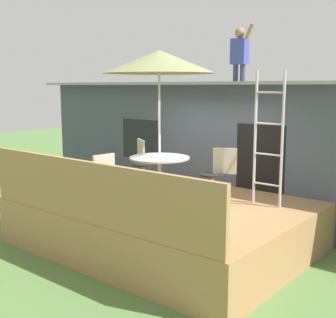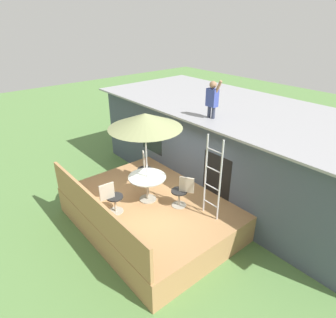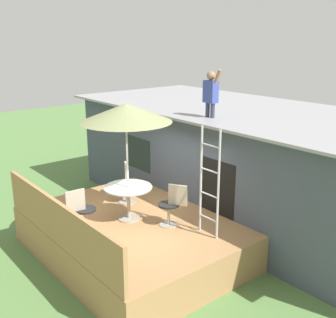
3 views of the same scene
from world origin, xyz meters
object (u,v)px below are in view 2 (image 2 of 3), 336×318
Objects in this scene: patio_table at (147,182)px; step_ladder at (213,178)px; person_figure at (213,97)px; patio_chair_right at (182,192)px; patio_chair_left at (144,168)px; patio_chair_near at (112,198)px; patio_umbrella at (145,121)px.

patio_table is 0.47× the size of step_ladder.
person_figure is 2.78m from patio_chair_right.
patio_chair_left is 1.72m from patio_chair_right.
patio_chair_near is at bearing -95.04° from patio_table.
step_ladder is 1.05m from patio_chair_right.
person_figure is at bearing -102.27° from patio_chair_right.
patio_table is 1.13× the size of patio_chair_right.
patio_umbrella is at bearing -97.47° from person_figure.
person_figure is 3.90m from patio_chair_near.
patio_umbrella is 2.76× the size of patio_chair_right.
patio_chair_near is at bearing -132.23° from step_ladder.
patio_umbrella reaches higher than patio_chair_left.
person_figure is at bearing -1.62° from patio_chair_near.
patio_chair_right is 1.00× the size of patio_chair_near.
step_ladder is at bearing -37.18° from patio_chair_near.
patio_umbrella is 2.76× the size of patio_chair_near.
patio_table is at bearing -97.47° from person_figure.
patio_table is 1.03m from patio_chair_left.
patio_umbrella reaches higher than patio_chair_right.
patio_chair_right and patio_chair_near have the same top height.
person_figure is (0.28, 2.14, 2.06)m from patio_table.
step_ladder is (1.62, 0.82, -1.25)m from patio_umbrella.
patio_chair_left is 1.00× the size of patio_chair_near.
patio_umbrella reaches higher than patio_chair_near.
patio_chair_right is at bearing -158.53° from step_ladder.
step_ladder is 2.63m from patio_chair_near.
patio_chair_right is (0.57, -1.62, -2.19)m from person_figure.
patio_table is 0.94× the size of person_figure.
patio_table is at bearing -129.81° from patio_umbrella.
person_figure reaches higher than patio_table.
patio_chair_left is at bearing -125.70° from person_figure.
person_figure is at bearing 82.53° from patio_umbrella.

